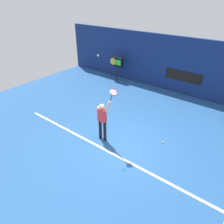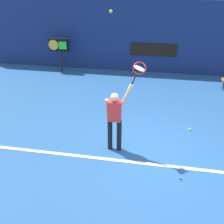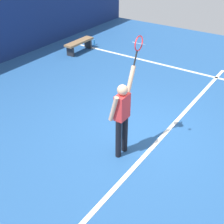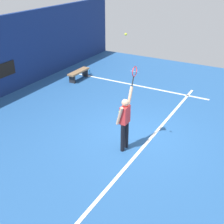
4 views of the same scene
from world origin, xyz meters
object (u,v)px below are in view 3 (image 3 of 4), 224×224
(spare_ball, at_px, (123,97))
(tennis_player, at_px, (122,114))
(court_bench, at_px, (79,44))
(water_bottle, at_px, (94,42))
(tennis_racket, at_px, (138,45))

(spare_ball, bearing_deg, tennis_player, -148.39)
(court_bench, xyz_separation_m, water_bottle, (0.96, 0.00, -0.22))
(tennis_player, distance_m, water_bottle, 7.30)
(tennis_racket, xyz_separation_m, water_bottle, (4.84, 4.84, -2.21))
(water_bottle, height_order, spare_ball, water_bottle)
(court_bench, distance_m, water_bottle, 0.99)
(court_bench, height_order, spare_ball, court_bench)
(water_bottle, bearing_deg, tennis_racket, -135.03)
(tennis_player, height_order, spare_ball, tennis_player)
(tennis_racket, bearing_deg, spare_ball, 39.69)
(spare_ball, bearing_deg, tennis_racket, -140.31)
(court_bench, bearing_deg, tennis_player, -132.50)
(tennis_player, xyz_separation_m, court_bench, (4.43, 4.83, -0.67))
(court_bench, height_order, water_bottle, court_bench)
(tennis_player, xyz_separation_m, spare_ball, (2.15, 1.32, -0.98))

